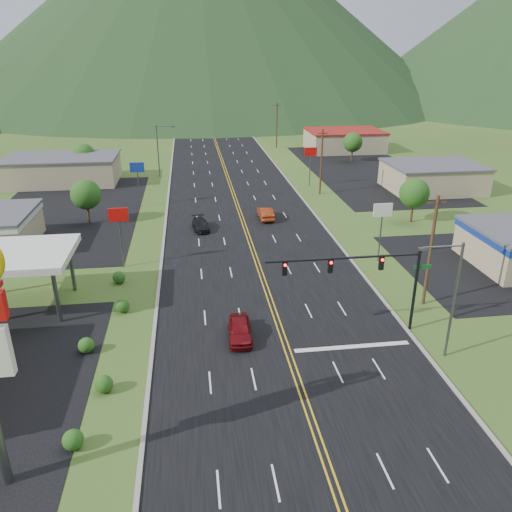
{
  "coord_description": "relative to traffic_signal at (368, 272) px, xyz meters",
  "views": [
    {
      "loc": [
        -6.64,
        -19.31,
        21.09
      ],
      "look_at": [
        -1.31,
        20.29,
        4.5
      ],
      "focal_mm": 35.0,
      "sensor_mm": 36.0,
      "label": 1
    }
  ],
  "objects": [
    {
      "name": "pole_sign_west_a",
      "position": [
        -20.48,
        16.0,
        -0.28
      ],
      "size": [
        2.0,
        0.18,
        6.4
      ],
      "color": "#59595E",
      "rests_on": "ground"
    },
    {
      "name": "tree_east_b",
      "position": [
        19.52,
        64.0,
        -1.44
      ],
      "size": [
        3.84,
        3.84,
        5.82
      ],
      "color": "#382314",
      "rests_on": "ground"
    },
    {
      "name": "ground",
      "position": [
        -6.48,
        -14.0,
        -5.33
      ],
      "size": [
        500.0,
        500.0,
        0.0
      ],
      "primitive_type": "plane",
      "color": "#32511D",
      "rests_on": "ground"
    },
    {
      "name": "car_red_near",
      "position": [
        -9.86,
        0.38,
        -4.57
      ],
      "size": [
        2.04,
        4.56,
        1.52
      ],
      "primitive_type": "imported",
      "rotation": [
        0.0,
        0.0,
        -0.05
      ],
      "color": "maroon",
      "rests_on": "ground"
    },
    {
      "name": "road",
      "position": [
        -6.48,
        -14.0,
        -5.33
      ],
      "size": [
        20.0,
        460.0,
        0.04
      ],
      "primitive_type": "cube",
      "color": "black",
      "rests_on": "ground"
    },
    {
      "name": "tree_west_a",
      "position": [
        -26.48,
        31.0,
        -1.44
      ],
      "size": [
        3.84,
        3.84,
        5.82
      ],
      "color": "#382314",
      "rests_on": "ground"
    },
    {
      "name": "utility_pole_b",
      "position": [
        7.02,
        41.0,
        -0.2
      ],
      "size": [
        1.6,
        0.28,
        10.0
      ],
      "color": "#382314",
      "rests_on": "ground"
    },
    {
      "name": "streetlight_west",
      "position": [
        -18.16,
        56.0,
        -0.15
      ],
      "size": [
        3.28,
        0.25,
        9.0
      ],
      "color": "#59595E",
      "rests_on": "ground"
    },
    {
      "name": "streetlight_east",
      "position": [
        4.7,
        -4.0,
        -0.15
      ],
      "size": [
        3.28,
        0.25,
        9.0
      ],
      "color": "#59595E",
      "rests_on": "ground"
    },
    {
      "name": "utility_pole_d",
      "position": [
        7.02,
        121.0,
        -0.2
      ],
      "size": [
        1.6,
        0.28,
        10.0
      ],
      "color": "#382314",
      "rests_on": "ground"
    },
    {
      "name": "tree_east_a",
      "position": [
        15.52,
        26.0,
        -1.44
      ],
      "size": [
        3.84,
        3.84,
        5.82
      ],
      "color": "#382314",
      "rests_on": "ground"
    },
    {
      "name": "utility_pole_c",
      "position": [
        7.02,
        81.0,
        -0.2
      ],
      "size": [
        1.6,
        0.28,
        10.0
      ],
      "color": "#382314",
      "rests_on": "ground"
    },
    {
      "name": "pole_sign_east_b",
      "position": [
        6.52,
        46.0,
        -0.28
      ],
      "size": [
        2.0,
        0.18,
        6.4
      ],
      "color": "#59595E",
      "rests_on": "ground"
    },
    {
      "name": "building_west_far",
      "position": [
        -34.48,
        54.0,
        -3.07
      ],
      "size": [
        18.4,
        11.4,
        4.5
      ],
      "color": "tan",
      "rests_on": "ground"
    },
    {
      "name": "curb_east",
      "position": [
        3.67,
        -14.0,
        -5.33
      ],
      "size": [
        0.3,
        460.0,
        0.14
      ],
      "primitive_type": "cube",
      "color": "gray",
      "rests_on": "ground"
    },
    {
      "name": "pole_sign_west_b",
      "position": [
        -20.48,
        38.0,
        -0.28
      ],
      "size": [
        2.0,
        0.18,
        6.4
      ],
      "color": "#59595E",
      "rests_on": "ground"
    },
    {
      "name": "pole_sign_east_a",
      "position": [
        6.52,
        14.0,
        -0.28
      ],
      "size": [
        2.0,
        0.18,
        6.4
      ],
      "color": "#59595E",
      "rests_on": "ground"
    },
    {
      "name": "tree_west_b",
      "position": [
        -31.48,
        58.0,
        -1.44
      ],
      "size": [
        3.84,
        3.84,
        5.82
      ],
      "color": "#382314",
      "rests_on": "ground"
    },
    {
      "name": "car_dark_mid",
      "position": [
        -12.12,
        26.56,
        -4.67
      ],
      "size": [
        2.35,
        4.7,
        1.31
      ],
      "primitive_type": "imported",
      "rotation": [
        0.0,
        0.0,
        0.12
      ],
      "color": "black",
      "rests_on": "ground"
    },
    {
      "name": "utility_pole_a",
      "position": [
        7.02,
        4.0,
        -0.2
      ],
      "size": [
        1.6,
        0.28,
        10.0
      ],
      "color": "#382314",
      "rests_on": "ground"
    },
    {
      "name": "traffic_signal",
      "position": [
        0.0,
        0.0,
        0.0
      ],
      "size": [
        13.1,
        0.43,
        7.0
      ],
      "color": "black",
      "rests_on": "ground"
    },
    {
      "name": "building_east_mid",
      "position": [
        25.52,
        41.0,
        -3.17
      ],
      "size": [
        14.4,
        11.4,
        4.3
      ],
      "color": "tan",
      "rests_on": "ground"
    },
    {
      "name": "curb_west",
      "position": [
        -16.63,
        -14.0,
        -5.33
      ],
      "size": [
        0.3,
        460.0,
        0.14
      ],
      "primitive_type": "cube",
      "color": "gray",
      "rests_on": "ground"
    },
    {
      "name": "building_east_far",
      "position": [
        21.52,
        76.0,
        -3.07
      ],
      "size": [
        16.4,
        12.4,
        4.5
      ],
      "color": "tan",
      "rests_on": "ground"
    },
    {
      "name": "car_red_far",
      "position": [
        -3.34,
        29.74,
        -4.55
      ],
      "size": [
        1.72,
        4.77,
        1.57
      ],
      "primitive_type": "imported",
      "rotation": [
        0.0,
        0.0,
        3.15
      ],
      "color": "#9F3111",
      "rests_on": "ground"
    },
    {
      "name": "gas_canopy",
      "position": [
        -28.48,
        8.0,
        -0.46
      ],
      "size": [
        10.0,
        8.0,
        5.3
      ],
      "color": "white",
      "rests_on": "ground"
    }
  ]
}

